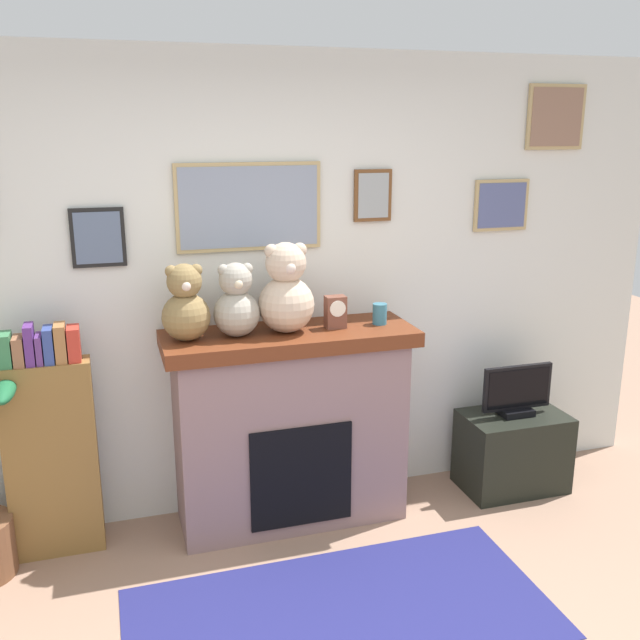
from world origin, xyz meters
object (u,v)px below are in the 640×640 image
tv_stand (512,451)px  fireplace (290,425)px  teddy_bear_cream (236,304)px  teddy_bear_grey (286,292)px  mantel_clock (335,312)px  teddy_bear_tan (186,306)px  bookshelf (51,449)px  candle_jar (380,314)px  television (517,393)px

tv_stand → fireplace: bearing=177.3°
teddy_bear_cream → teddy_bear_grey: bearing=-0.0°
mantel_clock → tv_stand: bearing=-2.4°
teddy_bear_tan → teddy_bear_cream: bearing=0.0°
bookshelf → teddy_bear_cream: 1.21m
candle_jar → teddy_bear_grey: bearing=-179.9°
television → teddy_bear_grey: size_ratio=0.93×
television → bookshelf: bearing=177.8°
fireplace → bookshelf: 1.27m
fireplace → teddy_bear_tan: (-0.55, -0.02, 0.74)m
television → teddy_bear_grey: 1.59m
fireplace → teddy_bear_tan: size_ratio=3.41×
television → teddy_bear_tan: size_ratio=1.12×
television → teddy_bear_tan: (-1.96, 0.05, 0.67)m
teddy_bear_cream → candle_jar: bearing=0.0°
fireplace → teddy_bear_cream: 0.79m
tv_stand → television: bearing=-90.0°
teddy_bear_tan → candle_jar: bearing=0.0°
candle_jar → teddy_bear_grey: teddy_bear_grey is taller
candle_jar → teddy_bear_cream: teddy_bear_cream is taller
teddy_bear_grey → mantel_clock: bearing=-0.1°
fireplace → teddy_bear_cream: (-0.29, -0.02, 0.73)m
tv_stand → bookshelf: bearing=177.9°
bookshelf → television: 2.68m
fireplace → candle_jar: (0.52, -0.02, 0.61)m
fireplace → teddy_bear_cream: teddy_bear_cream is taller
candle_jar → teddy_bear_cream: bearing=-180.0°
television → teddy_bear_grey: teddy_bear_grey is taller
television → teddy_bear_cream: teddy_bear_cream is taller
television → teddy_bear_tan: teddy_bear_tan is taller
fireplace → television: size_ratio=3.05×
fireplace → tv_stand: 1.45m
mantel_clock → television: bearing=-2.5°
teddy_bear_cream → teddy_bear_grey: teddy_bear_grey is taller
teddy_bear_tan → television: bearing=-1.5°
tv_stand → mantel_clock: mantel_clock is taller
tv_stand → television: 0.39m
teddy_bear_grey → candle_jar: bearing=0.1°
teddy_bear_tan → teddy_bear_cream: teddy_bear_tan is taller
mantel_clock → teddy_bear_tan: size_ratio=0.44×
candle_jar → mantel_clock: bearing=-179.7°
tv_stand → teddy_bear_cream: size_ratio=1.60×
bookshelf → candle_jar: size_ratio=10.77×
fireplace → teddy_bear_tan: teddy_bear_tan is taller
bookshelf → candle_jar: (1.79, -0.05, 0.60)m
candle_jar → teddy_bear_cream: (-0.81, -0.00, 0.12)m
tv_stand → candle_jar: candle_jar is taller
fireplace → tv_stand: fireplace is taller
teddy_bear_cream → fireplace: bearing=3.6°
fireplace → mantel_clock: size_ratio=7.70×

